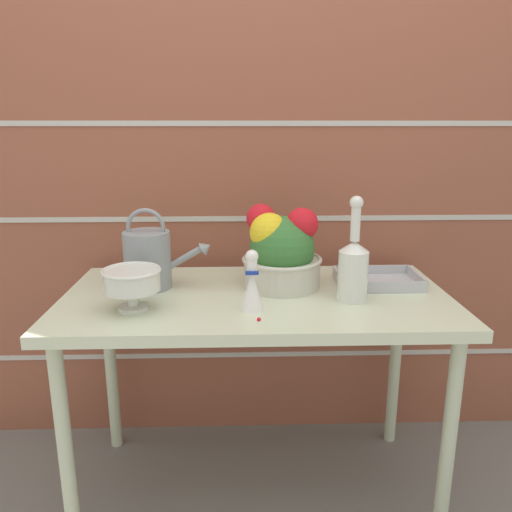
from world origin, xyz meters
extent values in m
plane|color=slate|center=(0.00, 0.00, 0.00)|extent=(12.00, 12.00, 0.00)
cube|color=brown|center=(0.00, 0.42, 1.10)|extent=(3.60, 0.08, 2.20)
cube|color=#B7B2A8|center=(0.00, 0.38, 0.34)|extent=(3.53, 0.00, 0.02)
cube|color=#B7B2A8|center=(0.00, 0.38, 0.92)|extent=(3.53, 0.00, 0.02)
cube|color=#B7B2A8|center=(0.00, 0.38, 1.28)|extent=(3.53, 0.00, 0.02)
cube|color=beige|center=(0.00, 0.00, 0.72)|extent=(1.25, 0.65, 0.04)
cylinder|color=beige|center=(-0.57, -0.26, 0.35)|extent=(0.04, 0.04, 0.70)
cylinder|color=beige|center=(0.57, -0.26, 0.35)|extent=(0.04, 0.04, 0.70)
cylinder|color=beige|center=(-0.57, 0.26, 0.35)|extent=(0.04, 0.04, 0.70)
cylinder|color=beige|center=(0.57, 0.26, 0.35)|extent=(0.04, 0.04, 0.70)
cylinder|color=gray|center=(-0.36, 0.08, 0.84)|extent=(0.16, 0.16, 0.19)
cylinder|color=gray|center=(-0.23, 0.08, 0.85)|extent=(0.14, 0.02, 0.09)
cone|color=gray|center=(-0.16, 0.08, 0.88)|extent=(0.05, 0.05, 0.06)
torus|color=gray|center=(-0.36, 0.08, 0.95)|extent=(0.13, 0.01, 0.13)
cylinder|color=silver|center=(-0.37, -0.13, 0.75)|extent=(0.09, 0.09, 0.01)
cylinder|color=silver|center=(-0.37, -0.13, 0.78)|extent=(0.03, 0.03, 0.05)
sphere|color=silver|center=(-0.37, -0.13, 0.78)|extent=(0.04, 0.04, 0.04)
cylinder|color=silver|center=(-0.37, -0.13, 0.83)|extent=(0.17, 0.17, 0.06)
torus|color=silver|center=(-0.37, -0.13, 0.86)|extent=(0.18, 0.18, 0.01)
cylinder|color=beige|center=(0.09, 0.08, 0.79)|extent=(0.26, 0.26, 0.10)
torus|color=beige|center=(0.09, 0.08, 0.84)|extent=(0.27, 0.27, 0.01)
sphere|color=#387033|center=(0.09, 0.08, 0.87)|extent=(0.22, 0.22, 0.22)
sphere|color=yellow|center=(0.04, 0.07, 0.93)|extent=(0.13, 0.13, 0.13)
sphere|color=red|center=(0.02, 0.11, 0.97)|extent=(0.10, 0.10, 0.10)
sphere|color=red|center=(0.15, 0.07, 0.96)|extent=(0.11, 0.11, 0.11)
cylinder|color=silver|center=(0.30, -0.07, 0.82)|extent=(0.09, 0.09, 0.16)
cone|color=silver|center=(0.30, -0.07, 0.91)|extent=(0.09, 0.09, 0.03)
cylinder|color=silver|center=(0.30, -0.07, 0.98)|extent=(0.03, 0.03, 0.10)
sphere|color=silver|center=(0.30, -0.07, 1.05)|extent=(0.04, 0.04, 0.04)
cone|color=white|center=(-0.02, -0.14, 0.80)|extent=(0.07, 0.07, 0.12)
cylinder|color=white|center=(-0.02, -0.14, 0.88)|extent=(0.03, 0.03, 0.04)
sphere|color=white|center=(-0.02, -0.14, 0.90)|extent=(0.04, 0.04, 0.04)
cube|color=#193399|center=(-0.02, -0.16, 0.86)|extent=(0.04, 0.01, 0.01)
cube|color=#B7B7BC|center=(0.42, 0.09, 0.74)|extent=(0.27, 0.20, 0.01)
cube|color=#B7B7BC|center=(0.42, -0.01, 0.76)|extent=(0.27, 0.01, 0.04)
cube|color=#B7B7BC|center=(0.42, 0.19, 0.76)|extent=(0.27, 0.01, 0.04)
cube|color=#B7B7BC|center=(0.29, 0.09, 0.76)|extent=(0.01, 0.20, 0.04)
cube|color=#B7B7BC|center=(0.56, 0.09, 0.76)|extent=(0.01, 0.20, 0.04)
sphere|color=red|center=(0.00, -0.23, 0.74)|extent=(0.01, 0.01, 0.01)
camera|label=1|loc=(-0.05, -1.54, 1.28)|focal=35.00mm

